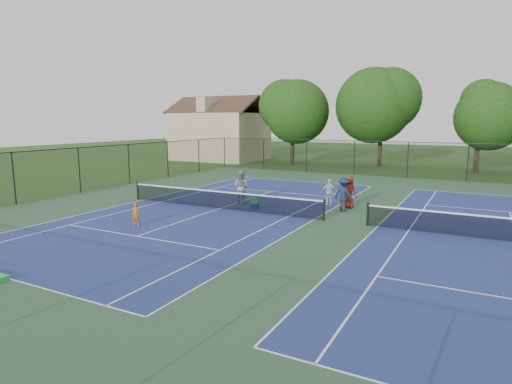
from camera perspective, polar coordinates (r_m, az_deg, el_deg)
The scene contains 15 objects.
ground at distance 20.65m, azimuth 11.77°, elevation -4.07°, with size 140.00×140.00×0.00m, color #234716.
court_pad at distance 20.65m, azimuth 11.77°, elevation -4.06°, with size 36.00×36.00×0.01m, color #2A4B30.
tennis_court_left at distance 23.48m, azimuth -4.84°, elevation -2.00°, with size 12.00×23.83×1.07m.
perimeter_fence at distance 20.34m, azimuth 11.92°, elevation 0.32°, with size 36.08×36.08×3.02m.
tree_back_a at distance 47.12m, azimuth 4.94°, elevation 11.05°, with size 6.80×6.80×9.15m.
tree_back_b at distance 46.33m, azimuth 16.46°, elevation 11.42°, with size 7.60×7.60×10.03m.
tree_back_c at distance 44.32m, azimuth 27.73°, elevation 9.38°, with size 6.00×6.00×8.40m.
clapboard_house at distance 52.72m, azimuth -4.81°, elevation 7.69°, with size 10.80×8.10×7.65m.
child_player at distance 20.29m, azimuth -15.73°, elevation -2.89°, with size 0.40×0.26×1.09m, color #CF6A0D.
instructor at distance 24.84m, azimuth -2.02°, elevation 0.68°, with size 0.93×0.73×1.92m, color gray.
bystander_a at distance 24.58m, azimuth 9.78°, elevation -0.02°, with size 0.89×0.37×1.52m, color silver.
bystander_b at distance 23.11m, azimuth 11.64°, elevation -0.30°, with size 1.18×0.68×1.82m, color #192538.
bystander_c at distance 24.03m, azimuth 12.27°, elevation -0.00°, with size 0.87×0.57×1.78m, color maroon.
ball_crate at distance 23.38m, azimuth -0.14°, elevation -1.87°, with size 0.41×0.30×0.31m, color navy.
ball_hopper at distance 23.31m, azimuth -0.14°, elevation -0.98°, with size 0.34×0.28×0.43m, color #22C256.
Camera 1 is at (5.51, -19.31, 4.80)m, focal length 30.00 mm.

